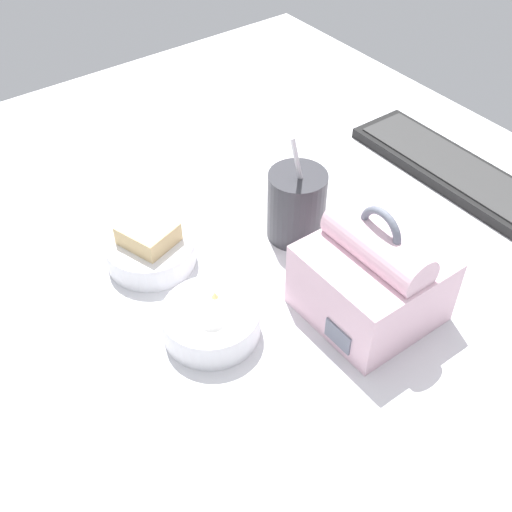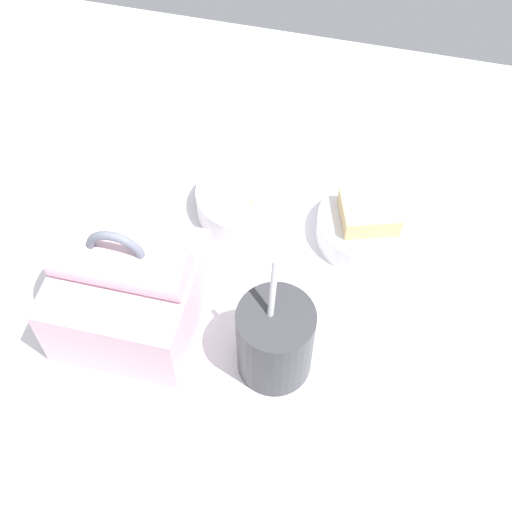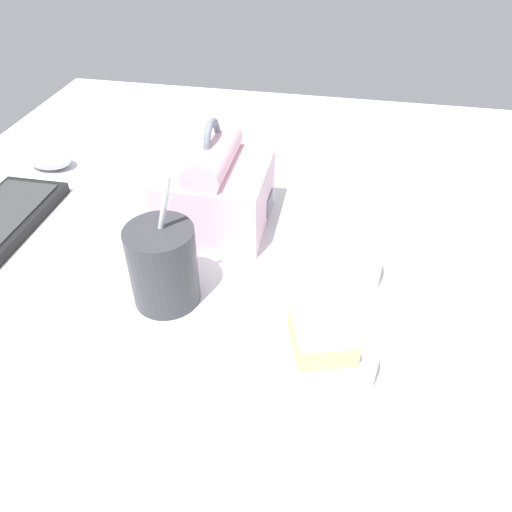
# 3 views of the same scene
# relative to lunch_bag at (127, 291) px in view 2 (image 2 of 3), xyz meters

# --- Properties ---
(desk_surface) EXTENTS (1.40, 1.10, 0.02)m
(desk_surface) POSITION_rel_lunch_bag_xyz_m (-0.14, -0.02, -0.07)
(desk_surface) COLOR silver
(desk_surface) RESTS_ON ground
(lunch_bag) EXTENTS (0.16, 0.16, 0.17)m
(lunch_bag) POSITION_rel_lunch_bag_xyz_m (0.00, 0.00, 0.00)
(lunch_bag) COLOR beige
(lunch_bag) RESTS_ON desk_surface
(soup_cup) EXTENTS (0.09, 0.09, 0.18)m
(soup_cup) POSITION_rel_lunch_bag_xyz_m (-0.18, 0.02, -0.00)
(soup_cup) COLOR #333338
(soup_cup) RESTS_ON desk_surface
(bento_bowl_sandwich) EXTENTS (0.13, 0.13, 0.07)m
(bento_bowl_sandwich) POSITION_rel_lunch_bag_xyz_m (-0.26, -0.19, -0.04)
(bento_bowl_sandwich) COLOR silver
(bento_bowl_sandwich) RESTS_ON desk_surface
(bento_bowl_snacks) EXTENTS (0.13, 0.13, 0.06)m
(bento_bowl_snacks) POSITION_rel_lunch_bag_xyz_m (-0.09, -0.19, -0.04)
(bento_bowl_snacks) COLOR silver
(bento_bowl_snacks) RESTS_ON desk_surface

